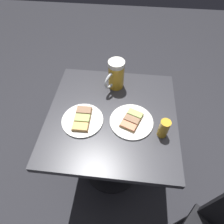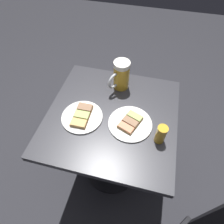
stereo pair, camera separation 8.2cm
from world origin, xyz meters
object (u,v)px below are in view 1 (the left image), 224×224
plate_near (82,120)px  beer_mug (116,75)px  plate_far (131,121)px  beer_glass_small (164,128)px

plate_near → beer_mug: 0.32m
plate_near → plate_far: same height
plate_far → beer_mug: beer_mug is taller
plate_far → beer_mug: 0.29m
plate_far → beer_glass_small: size_ratio=2.15×
plate_near → beer_glass_small: bearing=84.7°
beer_mug → plate_near: bearing=-28.1°
beer_mug → beer_glass_small: 0.40m
plate_near → beer_mug: (-0.27, 0.15, 0.08)m
plate_near → beer_mug: bearing=151.9°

